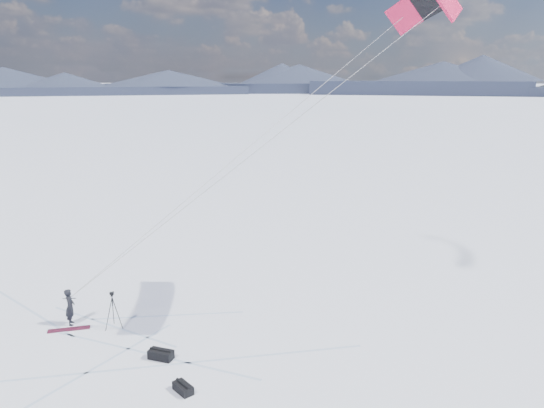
# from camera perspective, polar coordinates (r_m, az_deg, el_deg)

# --- Properties ---
(ground) EXTENTS (1800.00, 1800.00, 0.00)m
(ground) POSITION_cam_1_polar(r_m,az_deg,el_deg) (22.54, -17.82, -14.17)
(ground) COLOR white
(horizon_hills) EXTENTS (704.00, 705.94, 9.19)m
(horizon_hills) POSITION_cam_1_polar(r_m,az_deg,el_deg) (21.07, -18.57, -4.83)
(horizon_hills) COLOR black
(horizon_hills) RESTS_ON ground
(snow_tracks) EXTENTS (14.76, 10.25, 0.01)m
(snow_tracks) POSITION_cam_1_polar(r_m,az_deg,el_deg) (22.53, -19.75, -14.33)
(snow_tracks) COLOR #A5B9D5
(snow_tracks) RESTS_ON ground
(snowkiter) EXTENTS (0.57, 0.68, 1.59)m
(snowkiter) POSITION_cam_1_polar(r_m,az_deg,el_deg) (24.60, -20.75, -11.99)
(snowkiter) COLOR black
(snowkiter) RESTS_ON ground
(snowboard) EXTENTS (1.66, 0.90, 0.04)m
(snowboard) POSITION_cam_1_polar(r_m,az_deg,el_deg) (24.13, -21.00, -12.46)
(snowboard) COLOR maroon
(snowboard) RESTS_ON ground
(tripod) EXTENTS (0.67, 0.73, 1.60)m
(tripod) POSITION_cam_1_polar(r_m,az_deg,el_deg) (23.30, -16.77, -10.36)
(tripod) COLOR black
(tripod) RESTS_ON ground
(gear_bag_a) EXTENTS (0.99, 0.61, 0.41)m
(gear_bag_a) POSITION_cam_1_polar(r_m,az_deg,el_deg) (20.88, -11.87, -15.55)
(gear_bag_a) COLOR black
(gear_bag_a) RESTS_ON ground
(gear_bag_b) EXTENTS (0.84, 0.81, 0.36)m
(gear_bag_b) POSITION_cam_1_polar(r_m,az_deg,el_deg) (18.88, -9.55, -18.92)
(gear_bag_b) COLOR black
(gear_bag_b) RESTS_ON ground
(power_kite) EXTENTS (15.64, 5.84, 12.70)m
(power_kite) POSITION_cam_1_polar(r_m,az_deg,el_deg) (22.65, 16.47, 19.84)
(power_kite) COLOR #D11641
(power_kite) RESTS_ON ground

